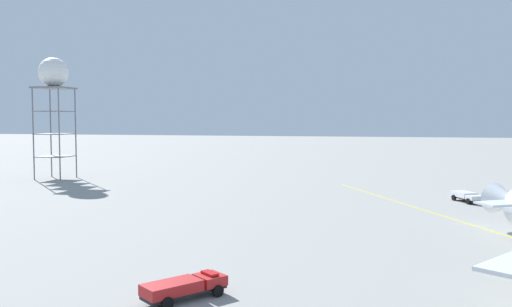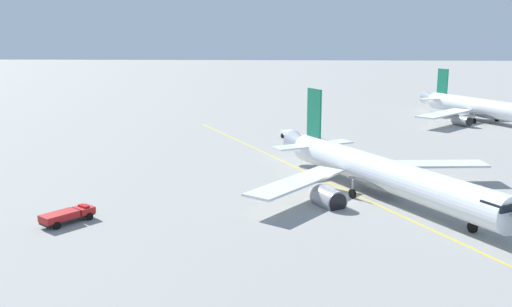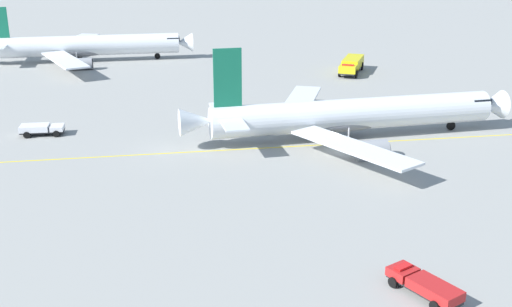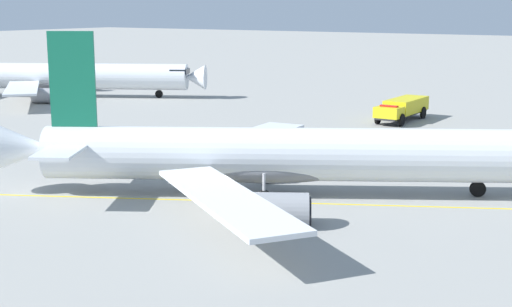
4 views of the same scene
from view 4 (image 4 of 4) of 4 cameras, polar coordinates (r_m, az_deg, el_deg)
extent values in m
plane|color=gray|center=(47.15, -0.79, -4.59)|extent=(600.00, 600.00, 0.00)
cylinder|color=silver|center=(50.81, 2.69, -0.05)|extent=(20.40, 31.62, 3.70)
cone|color=silver|center=(54.03, -17.54, 0.44)|extent=(4.73, 5.04, 3.15)
ellipsoid|color=slate|center=(51.05, 0.75, -1.16)|extent=(9.07, 12.38, 2.04)
cube|color=#146B4C|center=(52.23, -14.17, 5.65)|extent=(1.81, 2.89, 6.61)
cube|color=silver|center=(55.97, -12.99, 1.51)|extent=(5.76, 4.83, 0.20)
cube|color=silver|center=(49.72, -15.00, 0.18)|extent=(5.76, 4.83, 0.20)
cube|color=silver|center=(60.53, -0.79, 1.20)|extent=(15.87, 4.80, 0.28)
cube|color=silver|center=(41.69, -2.35, -3.53)|extent=(11.81, 14.90, 0.28)
cylinder|color=gray|center=(58.43, 1.99, -0.71)|extent=(4.04, 4.44, 2.56)
cylinder|color=black|center=(58.44, 3.83, -0.72)|extent=(1.96, 1.22, 2.17)
cylinder|color=gray|center=(44.22, 1.78, -4.71)|extent=(4.04, 4.44, 2.56)
cylinder|color=black|center=(44.24, 4.22, -4.73)|extent=(1.96, 1.22, 2.17)
cylinder|color=#9EA0A5|center=(52.81, 17.00, -1.77)|extent=(0.20, 0.20, 1.70)
cylinder|color=black|center=(53.01, 16.95, -2.67)|extent=(0.81, 1.10, 1.10)
cylinder|color=#9EA0A5|center=(54.33, 0.86, -0.90)|extent=(0.20, 0.20, 1.70)
cylinder|color=black|center=(54.51, 0.86, -1.78)|extent=(0.81, 1.10, 1.10)
cylinder|color=#9EA0A5|center=(48.00, 0.62, -2.56)|extent=(0.20, 0.20, 1.70)
cylinder|color=black|center=(48.21, 0.62, -3.55)|extent=(0.81, 1.10, 1.10)
cylinder|color=silver|center=(109.90, -14.31, 5.88)|extent=(19.23, 32.10, 3.73)
cone|color=silver|center=(105.33, -4.79, 5.97)|extent=(4.53, 4.30, 3.54)
cube|color=black|center=(105.64, -5.98, 6.42)|extent=(3.92, 3.60, 0.70)
ellipsoid|color=slate|center=(110.57, -15.13, 5.34)|extent=(8.70, 12.49, 2.05)
cube|color=silver|center=(120.50, -14.13, 6.04)|extent=(16.92, 6.19, 0.28)
cube|color=silver|center=(101.66, -17.81, 4.89)|extent=(14.11, 14.96, 0.28)
cylinder|color=gray|center=(117.52, -13.37, 5.32)|extent=(3.65, 4.45, 2.05)
cylinder|color=black|center=(116.90, -12.42, 5.33)|extent=(1.61, 0.94, 1.74)
cylinder|color=gray|center=(103.19, -16.00, 4.37)|extent=(3.65, 4.45, 2.05)
cylinder|color=black|center=(102.49, -14.94, 4.38)|extent=(1.61, 0.94, 1.74)
cylinder|color=#9EA0A5|center=(106.50, -7.61, 5.12)|extent=(0.20, 0.20, 1.81)
cylinder|color=black|center=(106.61, -7.59, 4.64)|extent=(0.78, 1.11, 1.10)
cylinder|color=#9EA0A5|center=(113.68, -14.56, 5.25)|extent=(0.20, 0.20, 1.81)
cylinder|color=black|center=(113.78, -14.53, 4.80)|extent=(0.78, 1.11, 1.10)
cylinder|color=#9EA0A5|center=(107.59, -15.70, 4.86)|extent=(0.20, 0.20, 1.81)
cylinder|color=black|center=(107.69, -15.68, 4.38)|extent=(0.78, 1.11, 1.10)
cube|color=#232326|center=(85.65, 11.32, 3.03)|extent=(10.03, 2.44, 0.20)
cube|color=yellow|center=(82.05, 10.35, 3.20)|extent=(2.41, 2.83, 1.20)
cube|color=black|center=(81.02, 10.06, 3.23)|extent=(0.09, 2.37, 0.67)
cube|color=yellow|center=(86.73, 11.66, 3.72)|extent=(7.43, 2.85, 1.60)
cube|color=red|center=(81.95, 10.37, 3.68)|extent=(0.61, 1.98, 0.16)
cylinder|color=black|center=(81.92, 11.32, 2.58)|extent=(1.40, 0.29, 1.40)
cylinder|color=black|center=(82.98, 9.51, 2.76)|extent=(1.40, 0.29, 1.40)
cylinder|color=black|center=(88.15, 12.94, 3.13)|extent=(1.40, 0.29, 1.40)
cylinder|color=black|center=(89.13, 11.23, 3.29)|extent=(1.40, 0.29, 1.40)
cube|color=yellow|center=(49.25, 6.60, -3.96)|extent=(56.23, 112.14, 0.01)
camera|label=1|loc=(27.65, 70.32, 0.48)|focal=37.99mm
camera|label=2|loc=(51.12, 86.03, 7.95)|focal=40.28mm
camera|label=3|loc=(35.03, -124.50, 11.54)|focal=44.80mm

